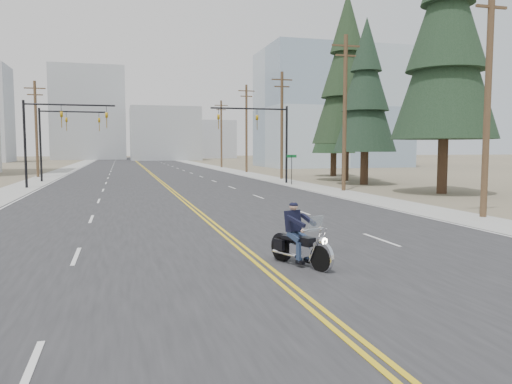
% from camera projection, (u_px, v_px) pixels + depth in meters
% --- Properties ---
extents(ground_plane, '(400.00, 400.00, 0.00)m').
position_uv_depth(ground_plane, '(279.00, 280.00, 12.15)').
color(ground_plane, '#776D56').
rests_on(ground_plane, ground).
extents(road, '(20.00, 200.00, 0.01)m').
position_uv_depth(road, '(145.00, 168.00, 79.44)').
color(road, '#303033').
rests_on(road, ground).
extents(sidewalk_left, '(3.00, 200.00, 0.01)m').
position_uv_depth(sidewalk_left, '(68.00, 169.00, 76.43)').
color(sidewalk_left, '#A5A5A0').
rests_on(sidewalk_left, ground).
extents(sidewalk_right, '(3.00, 200.00, 0.01)m').
position_uv_depth(sidewalk_right, '(216.00, 168.00, 82.44)').
color(sidewalk_right, '#A5A5A0').
rests_on(sidewalk_right, ground).
extents(traffic_mast_left, '(7.10, 0.26, 7.00)m').
position_uv_depth(traffic_mast_left, '(52.00, 127.00, 40.13)').
color(traffic_mast_left, black).
rests_on(traffic_mast_left, ground).
extents(traffic_mast_right, '(7.10, 0.26, 7.00)m').
position_uv_depth(traffic_mast_right, '(265.00, 129.00, 44.82)').
color(traffic_mast_right, black).
rests_on(traffic_mast_right, ground).
extents(traffic_mast_far, '(6.10, 0.26, 7.00)m').
position_uv_depth(traffic_mast_far, '(59.00, 131.00, 47.74)').
color(traffic_mast_far, black).
rests_on(traffic_mast_far, ground).
extents(street_sign, '(0.90, 0.06, 2.62)m').
position_uv_depth(street_sign, '(292.00, 164.00, 43.65)').
color(street_sign, black).
rests_on(street_sign, ground).
extents(utility_pole_a, '(2.20, 0.30, 11.00)m').
position_uv_depth(utility_pole_a, '(488.00, 92.00, 22.60)').
color(utility_pole_a, brown).
rests_on(utility_pole_a, ground).
extents(utility_pole_b, '(2.20, 0.30, 11.50)m').
position_uv_depth(utility_pole_b, '(345.00, 111.00, 37.00)').
color(utility_pole_b, brown).
rests_on(utility_pole_b, ground).
extents(utility_pole_c, '(2.20, 0.30, 11.00)m').
position_uv_depth(utility_pole_c, '(282.00, 124.00, 51.44)').
color(utility_pole_c, brown).
rests_on(utility_pole_c, ground).
extents(utility_pole_d, '(2.20, 0.30, 11.50)m').
position_uv_depth(utility_pole_d, '(246.00, 127.00, 65.84)').
color(utility_pole_d, brown).
rests_on(utility_pole_d, ground).
extents(utility_pole_e, '(2.20, 0.30, 11.00)m').
position_uv_depth(utility_pole_e, '(221.00, 133.00, 82.20)').
color(utility_pole_e, brown).
rests_on(utility_pole_e, ground).
extents(utility_pole_left, '(2.20, 0.30, 10.50)m').
position_uv_depth(utility_pole_left, '(36.00, 127.00, 54.55)').
color(utility_pole_left, brown).
rests_on(utility_pole_left, ground).
extents(glass_building, '(24.00, 16.00, 20.00)m').
position_uv_depth(glass_building, '(331.00, 109.00, 86.92)').
color(glass_building, '#9EB5CC').
rests_on(glass_building, ground).
extents(haze_bldg_b, '(18.00, 14.00, 14.00)m').
position_uv_depth(haze_bldg_b, '(165.00, 134.00, 133.79)').
color(haze_bldg_b, '#ADB2B7').
rests_on(haze_bldg_b, ground).
extents(haze_bldg_c, '(16.00, 12.00, 18.00)m').
position_uv_depth(haze_bldg_c, '(296.00, 125.00, 127.55)').
color(haze_bldg_c, '#B7BCC6').
rests_on(haze_bldg_c, ground).
extents(haze_bldg_d, '(20.00, 15.00, 26.00)m').
position_uv_depth(haze_bldg_d, '(89.00, 114.00, 142.45)').
color(haze_bldg_d, '#ADB2B7').
rests_on(haze_bldg_d, ground).
extents(haze_bldg_e, '(14.00, 14.00, 12.00)m').
position_uv_depth(haze_bldg_e, '(211.00, 140.00, 162.35)').
color(haze_bldg_e, '#B7BCC6').
rests_on(haze_bldg_e, ground).
extents(motorcyclist, '(1.72, 2.41, 1.73)m').
position_uv_depth(motorcyclist, '(301.00, 235.00, 13.47)').
color(motorcyclist, black).
rests_on(motorcyclist, ground).
extents(conifer_near, '(7.24, 7.24, 19.15)m').
position_uv_depth(conifer_near, '(447.00, 35.00, 34.30)').
color(conifer_near, '#382619').
rests_on(conifer_near, ground).
extents(conifer_mid, '(5.42, 5.42, 14.46)m').
position_uv_depth(conifer_mid, '(366.00, 89.00, 43.33)').
color(conifer_mid, '#382619').
rests_on(conifer_mid, ground).
extents(conifer_tall, '(6.59, 6.59, 18.32)m').
position_uv_depth(conifer_tall, '(347.00, 73.00, 48.70)').
color(conifer_tall, '#382619').
rests_on(conifer_tall, ground).
extents(conifer_far, '(4.94, 4.94, 13.23)m').
position_uv_depth(conifer_far, '(334.00, 109.00, 56.78)').
color(conifer_far, '#382619').
rests_on(conifer_far, ground).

